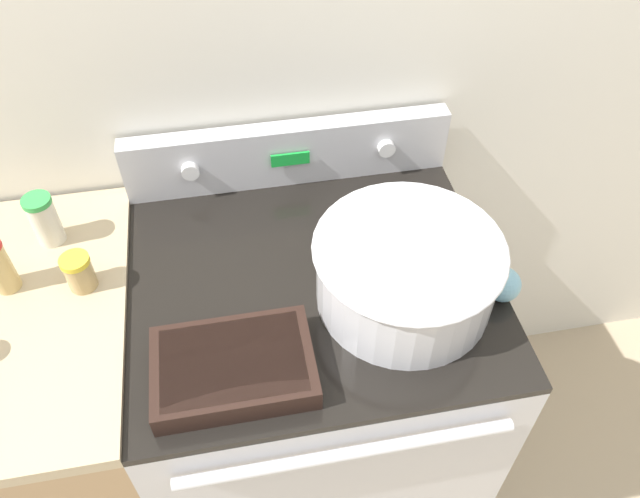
% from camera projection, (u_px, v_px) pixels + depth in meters
% --- Properties ---
extents(kitchen_wall, '(8.00, 0.05, 2.50)m').
position_uv_depth(kitchen_wall, '(280.00, 49.00, 1.33)').
color(kitchen_wall, silver).
rests_on(kitchen_wall, ground_plane).
extents(stove_range, '(0.76, 0.72, 0.94)m').
position_uv_depth(stove_range, '(314.00, 391.00, 1.65)').
color(stove_range, '#BCBCC1').
rests_on(stove_range, ground_plane).
extents(control_panel, '(0.76, 0.07, 0.15)m').
position_uv_depth(control_panel, '(288.00, 153.00, 1.46)').
color(control_panel, '#BCBCC1').
rests_on(control_panel, stove_range).
extents(side_counter, '(0.48, 0.69, 0.95)m').
position_uv_depth(side_counter, '(71.00, 429.00, 1.57)').
color(side_counter, tan).
rests_on(side_counter, ground_plane).
extents(mixing_bowl, '(0.37, 0.37, 0.15)m').
position_uv_depth(mixing_bowl, '(407.00, 269.00, 1.20)').
color(mixing_bowl, silver).
rests_on(mixing_bowl, stove_range).
extents(casserole_dish, '(0.29, 0.20, 0.05)m').
position_uv_depth(casserole_dish, '(233.00, 366.00, 1.12)').
color(casserole_dish, black).
rests_on(casserole_dish, stove_range).
extents(ladle, '(0.07, 0.31, 0.07)m').
position_uv_depth(ladle, '(499.00, 279.00, 1.26)').
color(ladle, '#7AB2C6').
rests_on(ladle, stove_range).
extents(spice_jar_yellow_cap, '(0.06, 0.06, 0.08)m').
position_uv_depth(spice_jar_yellow_cap, '(79.00, 272.00, 1.24)').
color(spice_jar_yellow_cap, tan).
rests_on(spice_jar_yellow_cap, side_counter).
extents(spice_jar_green_cap, '(0.06, 0.06, 0.12)m').
position_uv_depth(spice_jar_green_cap, '(44.00, 220.00, 1.32)').
color(spice_jar_green_cap, beige).
rests_on(spice_jar_green_cap, side_counter).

